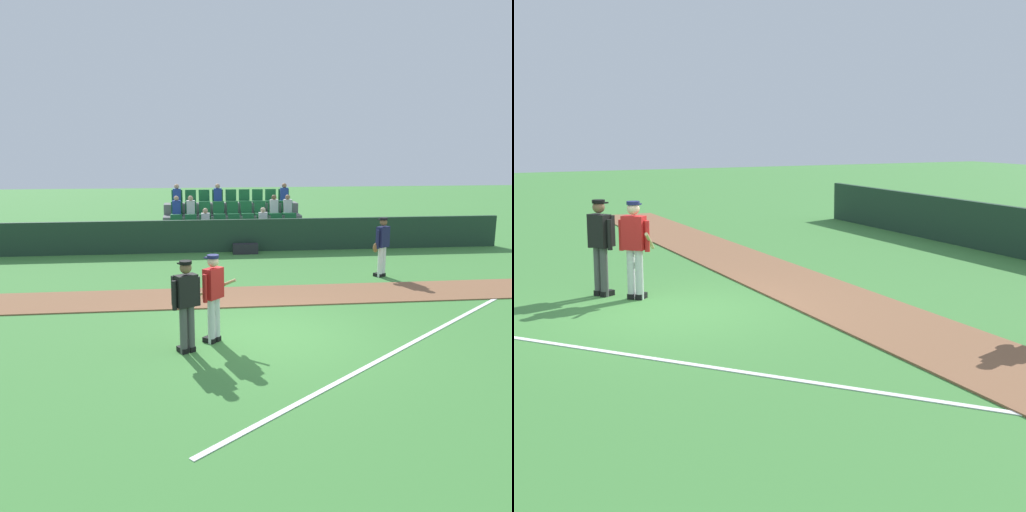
{
  "view_description": "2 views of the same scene",
  "coord_description": "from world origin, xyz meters",
  "views": [
    {
      "loc": [
        -1.51,
        -10.4,
        3.81
      ],
      "look_at": [
        -0.06,
        2.21,
        1.21
      ],
      "focal_mm": 37.92,
      "sensor_mm": 36.0,
      "label": 1
    },
    {
      "loc": [
        11.95,
        -3.81,
        3.08
      ],
      "look_at": [
        0.87,
        1.45,
        0.98
      ],
      "focal_mm": 53.86,
      "sensor_mm": 36.0,
      "label": 2
    }
  ],
  "objects": [
    {
      "name": "ground_plane",
      "position": [
        0.0,
        0.0,
        0.0
      ],
      "size": [
        80.0,
        80.0,
        0.0
      ],
      "primitive_type": "plane",
      "color": "#42843A"
    },
    {
      "name": "umpire_home_plate",
      "position": [
        -1.7,
        -0.71,
        1.0
      ],
      "size": [
        0.54,
        0.46,
        1.76
      ],
      "color": "#4C4C4C",
      "rests_on": "ground"
    },
    {
      "name": "foul_line_chalk",
      "position": [
        3.0,
        -0.5,
        0.01
      ],
      "size": [
        9.3,
        7.74,
        0.01
      ],
      "primitive_type": "cube",
      "rotation": [
        0.0,
        0.0,
        0.69
      ],
      "color": "white",
      "rests_on": "ground"
    },
    {
      "name": "batter_red_jersey",
      "position": [
        -1.18,
        -0.23,
        0.97
      ],
      "size": [
        0.75,
        0.68,
        1.76
      ],
      "color": "silver",
      "rests_on": "ground"
    },
    {
      "name": "infield_dirt_path",
      "position": [
        0.0,
        2.92,
        0.01
      ],
      "size": [
        28.0,
        1.88,
        0.03
      ],
      "primitive_type": "cube",
      "color": "brown",
      "rests_on": "ground"
    }
  ]
}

